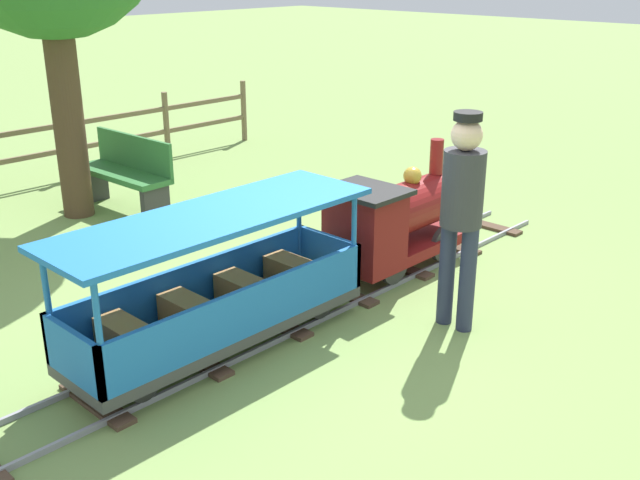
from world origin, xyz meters
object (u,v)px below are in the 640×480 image
at_px(locomotive, 394,220).
at_px(conductor_person, 462,205).
at_px(park_bench, 126,174).
at_px(passenger_car, 219,295).

distance_m(locomotive, conductor_person, 1.20).
bearing_deg(locomotive, park_bench, -168.49).
bearing_deg(park_bench, locomotive, 11.51).
xyz_separation_m(locomotive, park_bench, (-3.19, -0.65, -0.07)).
xyz_separation_m(passenger_car, park_bench, (-3.19, 1.29, -0.01)).
bearing_deg(conductor_person, park_bench, -177.96).
distance_m(passenger_car, park_bench, 3.44).
bearing_deg(conductor_person, locomotive, 153.03).
height_order(passenger_car, conductor_person, conductor_person).
height_order(passenger_car, park_bench, passenger_car).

